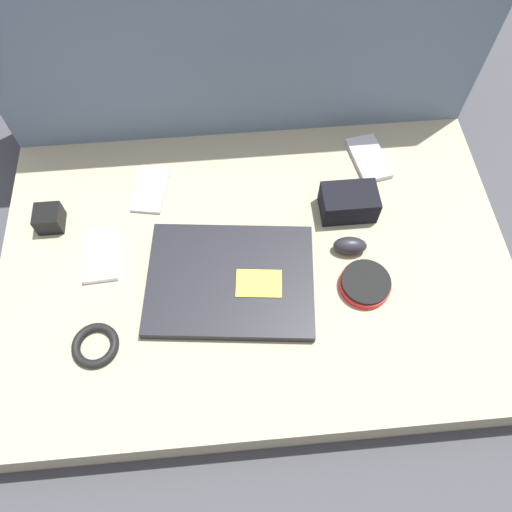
{
  "coord_description": "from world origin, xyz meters",
  "views": [
    {
      "loc": [
        -0.04,
        -0.49,
        1.01
      ],
      "look_at": [
        0.0,
        0.0,
        0.12
      ],
      "focal_mm": 35.0,
      "sensor_mm": 36.0,
      "label": 1
    }
  ],
  "objects_px": {
    "phone_black": "(151,189)",
    "charger_brick": "(49,218)",
    "phone_silver": "(369,158)",
    "camera_pouch": "(349,202)",
    "phone_small": "(101,255)",
    "laptop": "(231,280)",
    "computer_mouse": "(350,246)",
    "speaker_puck": "(365,284)"
  },
  "relations": [
    {
      "from": "speaker_puck",
      "to": "laptop",
      "type": "bearing_deg",
      "value": 173.05
    },
    {
      "from": "computer_mouse",
      "to": "laptop",
      "type": "bearing_deg",
      "value": -160.78
    },
    {
      "from": "laptop",
      "to": "phone_silver",
      "type": "height_order",
      "value": "laptop"
    },
    {
      "from": "computer_mouse",
      "to": "phone_small",
      "type": "xyz_separation_m",
      "value": [
        -0.52,
        0.03,
        -0.01
      ]
    },
    {
      "from": "phone_small",
      "to": "speaker_puck",
      "type": "bearing_deg",
      "value": -15.43
    },
    {
      "from": "speaker_puck",
      "to": "phone_silver",
      "type": "height_order",
      "value": "speaker_puck"
    },
    {
      "from": "phone_silver",
      "to": "laptop",
      "type": "bearing_deg",
      "value": -149.32
    },
    {
      "from": "phone_silver",
      "to": "phone_black",
      "type": "distance_m",
      "value": 0.51
    },
    {
      "from": "phone_silver",
      "to": "phone_black",
      "type": "bearing_deg",
      "value": 175.15
    },
    {
      "from": "speaker_puck",
      "to": "camera_pouch",
      "type": "xyz_separation_m",
      "value": [
        -0.0,
        0.19,
        0.02
      ]
    },
    {
      "from": "phone_black",
      "to": "phone_small",
      "type": "xyz_separation_m",
      "value": [
        -0.1,
        -0.16,
        0.0
      ]
    },
    {
      "from": "laptop",
      "to": "speaker_puck",
      "type": "distance_m",
      "value": 0.27
    },
    {
      "from": "computer_mouse",
      "to": "phone_small",
      "type": "bearing_deg",
      "value": -176.18
    },
    {
      "from": "laptop",
      "to": "phone_black",
      "type": "bearing_deg",
      "value": 129.93
    },
    {
      "from": "computer_mouse",
      "to": "phone_silver",
      "type": "xyz_separation_m",
      "value": [
        0.09,
        0.24,
        -0.01
      ]
    },
    {
      "from": "phone_silver",
      "to": "phone_black",
      "type": "xyz_separation_m",
      "value": [
        -0.51,
        -0.04,
        -0.0
      ]
    },
    {
      "from": "computer_mouse",
      "to": "camera_pouch",
      "type": "xyz_separation_m",
      "value": [
        0.01,
        0.1,
        0.01
      ]
    },
    {
      "from": "computer_mouse",
      "to": "phone_black",
      "type": "bearing_deg",
      "value": 162.27
    },
    {
      "from": "phone_black",
      "to": "charger_brick",
      "type": "xyz_separation_m",
      "value": [
        -0.21,
        -0.07,
        0.02
      ]
    },
    {
      "from": "laptop",
      "to": "camera_pouch",
      "type": "height_order",
      "value": "camera_pouch"
    },
    {
      "from": "phone_black",
      "to": "camera_pouch",
      "type": "xyz_separation_m",
      "value": [
        0.43,
        -0.09,
        0.03
      ]
    },
    {
      "from": "laptop",
      "to": "phone_silver",
      "type": "xyz_separation_m",
      "value": [
        0.34,
        0.29,
        -0.0
      ]
    },
    {
      "from": "phone_black",
      "to": "camera_pouch",
      "type": "distance_m",
      "value": 0.44
    },
    {
      "from": "phone_black",
      "to": "camera_pouch",
      "type": "bearing_deg",
      "value": -1.76
    },
    {
      "from": "phone_small",
      "to": "laptop",
      "type": "bearing_deg",
      "value": -20.65
    },
    {
      "from": "phone_black",
      "to": "charger_brick",
      "type": "bearing_deg",
      "value": -150.32
    },
    {
      "from": "speaker_puck",
      "to": "charger_brick",
      "type": "relative_size",
      "value": 1.88
    },
    {
      "from": "phone_small",
      "to": "charger_brick",
      "type": "relative_size",
      "value": 2.31
    },
    {
      "from": "computer_mouse",
      "to": "speaker_puck",
      "type": "distance_m",
      "value": 0.09
    },
    {
      "from": "phone_silver",
      "to": "charger_brick",
      "type": "bearing_deg",
      "value": 179.51
    },
    {
      "from": "phone_silver",
      "to": "phone_small",
      "type": "relative_size",
      "value": 1.1
    },
    {
      "from": "computer_mouse",
      "to": "charger_brick",
      "type": "xyz_separation_m",
      "value": [
        -0.63,
        0.12,
        0.0
      ]
    },
    {
      "from": "charger_brick",
      "to": "laptop",
      "type": "bearing_deg",
      "value": -24.85
    },
    {
      "from": "computer_mouse",
      "to": "phone_small",
      "type": "height_order",
      "value": "computer_mouse"
    },
    {
      "from": "speaker_puck",
      "to": "phone_black",
      "type": "xyz_separation_m",
      "value": [
        -0.43,
        0.28,
        -0.01
      ]
    },
    {
      "from": "phone_silver",
      "to": "camera_pouch",
      "type": "relative_size",
      "value": 1.17
    },
    {
      "from": "laptop",
      "to": "phone_black",
      "type": "height_order",
      "value": "laptop"
    },
    {
      "from": "speaker_puck",
      "to": "phone_small",
      "type": "height_order",
      "value": "speaker_puck"
    },
    {
      "from": "charger_brick",
      "to": "camera_pouch",
      "type": "bearing_deg",
      "value": -1.8
    },
    {
      "from": "phone_black",
      "to": "phone_small",
      "type": "height_order",
      "value": "phone_small"
    },
    {
      "from": "phone_black",
      "to": "charger_brick",
      "type": "distance_m",
      "value": 0.22
    },
    {
      "from": "computer_mouse",
      "to": "charger_brick",
      "type": "relative_size",
      "value": 1.35
    }
  ]
}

